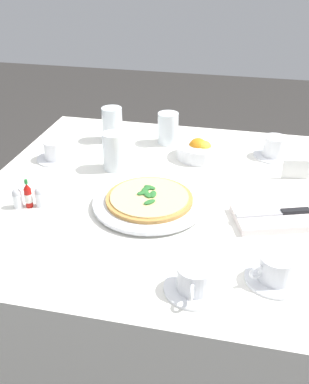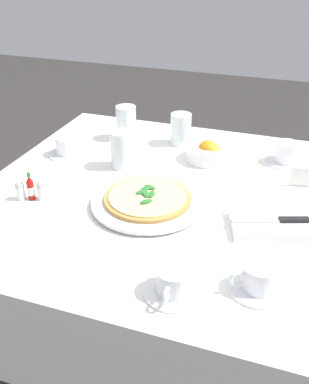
% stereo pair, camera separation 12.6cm
% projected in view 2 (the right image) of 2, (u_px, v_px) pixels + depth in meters
% --- Properties ---
extents(ground_plane, '(8.00, 8.00, 0.00)m').
position_uv_depth(ground_plane, '(160.00, 362.00, 1.67)').
color(ground_plane, '#33302D').
extents(dining_table, '(1.04, 1.04, 0.73)m').
position_uv_depth(dining_table, '(161.00, 230.00, 1.37)').
color(dining_table, white).
rests_on(dining_table, ground_plane).
extents(pizza_plate, '(0.31, 0.31, 0.02)m').
position_uv_depth(pizza_plate, '(148.00, 202.00, 1.23)').
color(pizza_plate, white).
rests_on(pizza_plate, dining_table).
extents(pizza, '(0.24, 0.24, 0.02)m').
position_uv_depth(pizza, '(148.00, 198.00, 1.22)').
color(pizza, '#C68E47').
rests_on(pizza, pizza_plate).
extents(coffee_cup_center_back, '(0.13, 0.13, 0.06)m').
position_uv_depth(coffee_cup_center_back, '(68.00, 147.00, 1.51)').
color(coffee_cup_center_back, white).
rests_on(coffee_cup_center_back, dining_table).
extents(coffee_cup_right_edge, '(0.13, 0.13, 0.06)m').
position_uv_depth(coffee_cup_right_edge, '(174.00, 282.00, 0.92)').
color(coffee_cup_right_edge, white).
rests_on(coffee_cup_right_edge, dining_table).
extents(coffee_cup_near_right, '(0.13, 0.13, 0.07)m').
position_uv_depth(coffee_cup_near_right, '(287.00, 154.00, 1.45)').
color(coffee_cup_near_right, white).
rests_on(coffee_cup_near_right, dining_table).
extents(coffee_cup_near_left, '(0.13, 0.13, 0.06)m').
position_uv_depth(coffee_cup_near_left, '(259.00, 278.00, 0.93)').
color(coffee_cup_near_left, white).
rests_on(coffee_cup_near_left, dining_table).
extents(water_glass_far_left, '(0.07, 0.07, 0.12)m').
position_uv_depth(water_glass_far_left, '(121.00, 151.00, 1.42)').
color(water_glass_far_left, white).
rests_on(water_glass_far_left, dining_table).
extents(water_glass_back_corner, '(0.07, 0.07, 0.11)m').
position_uv_depth(water_glass_back_corner, '(181.00, 130.00, 1.58)').
color(water_glass_back_corner, white).
rests_on(water_glass_back_corner, dining_table).
extents(water_glass_left_edge, '(0.07, 0.07, 0.12)m').
position_uv_depth(water_glass_left_edge, '(126.00, 125.00, 1.62)').
color(water_glass_left_edge, white).
rests_on(water_glass_left_edge, dining_table).
extents(napkin_folded, '(0.25, 0.19, 0.02)m').
position_uv_depth(napkin_folded, '(274.00, 225.00, 1.13)').
color(napkin_folded, white).
rests_on(napkin_folded, dining_table).
extents(dinner_knife, '(0.19, 0.08, 0.01)m').
position_uv_depth(dinner_knife, '(274.00, 220.00, 1.13)').
color(dinner_knife, silver).
rests_on(dinner_knife, napkin_folded).
extents(citrus_bowl, '(0.15, 0.15, 0.07)m').
position_uv_depth(citrus_bowl, '(209.00, 152.00, 1.47)').
color(citrus_bowl, white).
rests_on(citrus_bowl, dining_table).
extents(hot_sauce_bottle, '(0.02, 0.02, 0.08)m').
position_uv_depth(hot_sauce_bottle, '(31.00, 188.00, 1.25)').
color(hot_sauce_bottle, '#B7140F').
rests_on(hot_sauce_bottle, dining_table).
extents(salt_shaker, '(0.03, 0.03, 0.06)m').
position_uv_depth(salt_shaker, '(20.00, 191.00, 1.25)').
color(salt_shaker, white).
rests_on(salt_shaker, dining_table).
extents(pepper_shaker, '(0.03, 0.03, 0.06)m').
position_uv_depth(pepper_shaker, '(42.00, 191.00, 1.25)').
color(pepper_shaker, white).
rests_on(pepper_shaker, dining_table).
extents(menu_card, '(0.09, 0.02, 0.06)m').
position_uv_depth(menu_card, '(306.00, 177.00, 1.31)').
color(menu_card, white).
rests_on(menu_card, dining_table).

